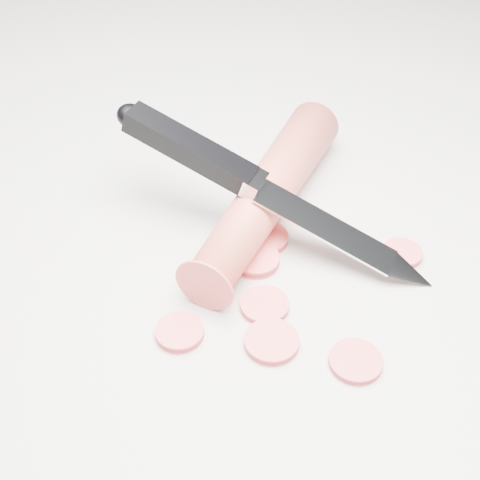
{
  "coord_description": "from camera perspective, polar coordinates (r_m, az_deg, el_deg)",
  "views": [
    {
      "loc": [
        -0.03,
        -0.38,
        0.36
      ],
      "look_at": [
        -0.04,
        -0.02,
        0.02
      ],
      "focal_mm": 50.0,
      "sensor_mm": 36.0,
      "label": 1
    }
  ],
  "objects": [
    {
      "name": "carrot_slice_1",
      "position": [
        0.5,
        1.35,
        -1.7
      ],
      "size": [
        0.04,
        0.04,
        0.01
      ],
      "primitive_type": "cylinder",
      "color": "#F05452",
      "rests_on": "ground"
    },
    {
      "name": "carrot_slice_3",
      "position": [
        0.45,
        2.71,
        -8.66
      ],
      "size": [
        0.04,
        0.04,
        0.01
      ],
      "primitive_type": "cylinder",
      "color": "#F05452",
      "rests_on": "ground"
    },
    {
      "name": "carrot",
      "position": [
        0.53,
        2.35,
        3.97
      ],
      "size": [
        0.12,
        0.22,
        0.04
      ],
      "primitive_type": "cylinder",
      "rotation": [
        1.57,
        0.0,
        -0.4
      ],
      "color": "#DE4F3E",
      "rests_on": "ground"
    },
    {
      "name": "carrot_slice_5",
      "position": [
        0.47,
        2.11,
        -5.61
      ],
      "size": [
        0.03,
        0.03,
        0.01
      ],
      "primitive_type": "cylinder",
      "color": "#F05452",
      "rests_on": "ground"
    },
    {
      "name": "carrot_slice_4",
      "position": [
        0.52,
        13.65,
        -1.12
      ],
      "size": [
        0.03,
        0.03,
        0.01
      ],
      "primitive_type": "cylinder",
      "color": "#F05452",
      "rests_on": "ground"
    },
    {
      "name": "carrot_slice_0",
      "position": [
        0.46,
        -5.17,
        -7.84
      ],
      "size": [
        0.03,
        0.03,
        0.01
      ],
      "primitive_type": "cylinder",
      "color": "#F05452",
      "rests_on": "ground"
    },
    {
      "name": "kitchen_knife",
      "position": [
        0.5,
        2.77,
        4.26
      ],
      "size": [
        0.25,
        0.13,
        0.09
      ],
      "primitive_type": null,
      "color": "silver",
      "rests_on": "ground"
    },
    {
      "name": "carrot_slice_6",
      "position": [
        0.45,
        9.84,
        -10.18
      ],
      "size": [
        0.04,
        0.04,
        0.01
      ],
      "primitive_type": "cylinder",
      "color": "#F05452",
      "rests_on": "ground"
    },
    {
      "name": "carrot_slice_2",
      "position": [
        0.52,
        2.18,
        0.18
      ],
      "size": [
        0.04,
        0.04,
        0.01
      ],
      "primitive_type": "cylinder",
      "color": "#F05452",
      "rests_on": "ground"
    },
    {
      "name": "ground",
      "position": [
        0.52,
        4.39,
        0.14
      ],
      "size": [
        2.4,
        2.4,
        0.0
      ],
      "primitive_type": "plane",
      "color": "beige",
      "rests_on": "ground"
    }
  ]
}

